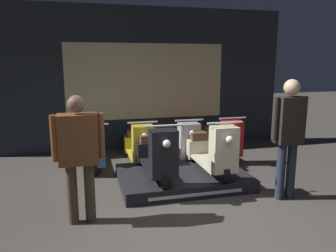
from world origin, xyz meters
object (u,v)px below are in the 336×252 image
Objects in this scene: scooter_display_right at (211,150)px; scooter_backrow_0 at (93,148)px; scooter_backrow_2 at (181,143)px; scooter_backrow_3 at (221,140)px; person_right_browsing at (289,131)px; scooter_display_left at (156,154)px; scooter_backrow_1 at (138,146)px; person_left_browsing at (79,148)px.

scooter_backrow_0 is (-1.87, 1.36, -0.20)m from scooter_display_right.
scooter_backrow_2 and scooter_backrow_3 have the same top height.
person_right_browsing is at bearing -39.96° from scooter_backrow_0.
scooter_display_left is at bearing 152.96° from person_right_browsing.
scooter_backrow_1 is 0.90× the size of person_right_browsing.
scooter_backrow_1 is 1.77m from scooter_backrow_3.
person_left_browsing is (-2.09, -0.90, 0.41)m from scooter_display_right.
scooter_display_left is 1.52m from person_left_browsing.
person_left_browsing is (-0.22, -2.26, 0.61)m from scooter_backrow_0.
person_right_browsing is at bearing -88.92° from scooter_backrow_3.
person_right_browsing reaches higher than scooter_display_right.
scooter_backrow_2 is 1.00× the size of scooter_backrow_3.
scooter_display_left is at bearing -87.69° from scooter_backrow_1.
scooter_backrow_2 is (0.83, 1.36, -0.20)m from scooter_display_left.
scooter_backrow_1 is (0.89, 0.00, 0.00)m from scooter_backrow_0.
scooter_backrow_0 is 0.98× the size of person_left_browsing.
person_right_browsing is (1.76, -0.90, 0.48)m from scooter_display_left.
scooter_display_right reaches higher than scooter_backrow_3.
scooter_backrow_0 is 2.35m from person_left_browsing.
person_left_browsing is 0.92× the size of person_right_browsing.
person_left_browsing reaches higher than scooter_display_right.
scooter_backrow_0 is 1.00× the size of scooter_backrow_2.
scooter_display_left and scooter_display_right have the same top height.
person_left_browsing is at bearing -156.73° from scooter_display_right.
scooter_display_left is 1.00× the size of scooter_backrow_1.
person_left_browsing is at bearing -131.29° from scooter_backrow_2.
person_left_browsing reaches higher than scooter_backrow_3.
scooter_backrow_0 is at bearing 140.04° from person_right_browsing.
scooter_backrow_1 is at bearing 64.04° from person_left_browsing.
scooter_backrow_2 is (1.77, 0.00, 0.00)m from scooter_backrow_0.
scooter_backrow_1 and scooter_backrow_3 have the same top height.
person_left_browsing is (-2.87, -2.26, 0.61)m from scooter_backrow_3.
scooter_display_right is 1.69m from scooter_backrow_1.
scooter_display_right is 2.31m from person_left_browsing.
scooter_display_left reaches higher than scooter_backrow_2.
scooter_backrow_0 is 0.90× the size of person_right_browsing.
scooter_display_right is at bearing -36.07° from scooter_backrow_0.
scooter_backrow_0 is at bearing 180.00° from scooter_backrow_2.
person_right_browsing is (2.70, -2.26, 0.67)m from scooter_backrow_0.
scooter_backrow_0 is (-0.94, 1.36, -0.20)m from scooter_display_left.
scooter_backrow_0 is 3.58m from person_right_browsing.
scooter_backrow_0 is at bearing 124.60° from scooter_display_left.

